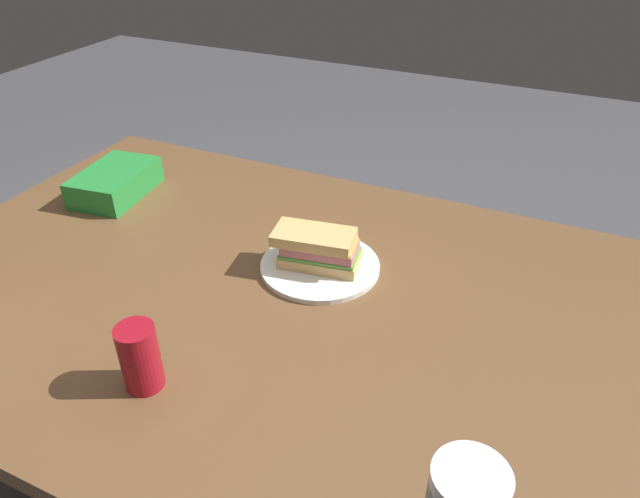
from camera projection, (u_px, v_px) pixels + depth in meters
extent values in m
cube|color=brown|center=(260.00, 296.00, 1.22)|extent=(1.58, 1.07, 0.04)
cylinder|color=brown|center=(592.00, 380.00, 1.52)|extent=(0.07, 0.07, 0.70)
cylinder|color=brown|center=(153.00, 253.00, 2.01)|extent=(0.07, 0.07, 0.70)
cylinder|color=white|center=(320.00, 266.00, 1.26)|extent=(0.26, 0.26, 0.01)
cube|color=#DBB26B|center=(320.00, 259.00, 1.25)|extent=(0.18, 0.12, 0.02)
cube|color=#599E3F|center=(320.00, 253.00, 1.24)|extent=(0.18, 0.11, 0.01)
cube|color=#C6727A|center=(320.00, 247.00, 1.24)|extent=(0.17, 0.11, 0.02)
cube|color=yellow|center=(320.00, 242.00, 1.23)|extent=(0.16, 0.10, 0.01)
cube|color=#DBB26B|center=(314.00, 237.00, 1.22)|extent=(0.18, 0.12, 0.02)
cylinder|color=maroon|center=(140.00, 357.00, 0.95)|extent=(0.07, 0.07, 0.12)
cube|color=#268C38|center=(115.00, 182.00, 1.53)|extent=(0.18, 0.25, 0.07)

